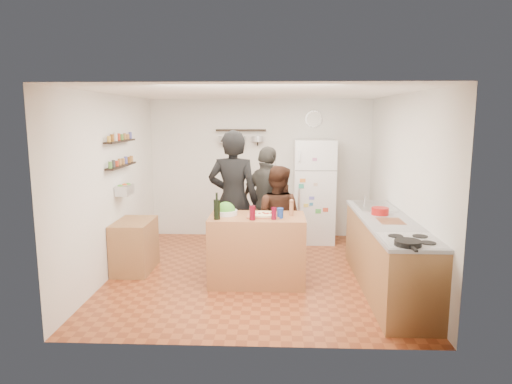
{
  "coord_description": "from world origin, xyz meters",
  "views": [
    {
      "loc": [
        0.26,
        -6.2,
        2.2
      ],
      "look_at": [
        0.0,
        0.1,
        1.15
      ],
      "focal_mm": 32.0,
      "sensor_mm": 36.0,
      "label": 1
    }
  ],
  "objects_px": {
    "skillet": "(408,243)",
    "side_table": "(135,246)",
    "person_left": "(233,200)",
    "counter_run": "(387,256)",
    "person_back": "(268,204)",
    "prep_island": "(257,249)",
    "person_center": "(277,218)",
    "salt_canister": "(280,213)",
    "fridge": "(314,191)",
    "wall_clock": "(314,119)",
    "salad_bowl": "(226,212)",
    "pepper_mill": "(291,209)",
    "wine_bottle": "(217,210)",
    "red_bowl": "(380,211)"
  },
  "relations": [
    {
      "from": "salad_bowl",
      "to": "salt_canister",
      "type": "height_order",
      "value": "salt_canister"
    },
    {
      "from": "person_back",
      "to": "side_table",
      "type": "distance_m",
      "value": 2.06
    },
    {
      "from": "prep_island",
      "to": "pepper_mill",
      "type": "xyz_separation_m",
      "value": [
        0.45,
        0.05,
        0.54
      ]
    },
    {
      "from": "salt_canister",
      "to": "side_table",
      "type": "xyz_separation_m",
      "value": [
        -2.07,
        0.53,
        -0.61
      ]
    },
    {
      "from": "side_table",
      "to": "fridge",
      "type": "bearing_deg",
      "value": 32.38
    },
    {
      "from": "person_back",
      "to": "prep_island",
      "type": "bearing_deg",
      "value": 122.12
    },
    {
      "from": "prep_island",
      "to": "wall_clock",
      "type": "relative_size",
      "value": 4.17
    },
    {
      "from": "pepper_mill",
      "to": "salad_bowl",
      "type": "bearing_deg",
      "value": 180.0
    },
    {
      "from": "prep_island",
      "to": "side_table",
      "type": "bearing_deg",
      "value": 167.08
    },
    {
      "from": "counter_run",
      "to": "skillet",
      "type": "xyz_separation_m",
      "value": [
        -0.1,
        -1.17,
        0.5
      ]
    },
    {
      "from": "prep_island",
      "to": "pepper_mill",
      "type": "height_order",
      "value": "pepper_mill"
    },
    {
      "from": "salad_bowl",
      "to": "person_center",
      "type": "bearing_deg",
      "value": 36.55
    },
    {
      "from": "salad_bowl",
      "to": "pepper_mill",
      "type": "relative_size",
      "value": 1.83
    },
    {
      "from": "person_left",
      "to": "counter_run",
      "type": "relative_size",
      "value": 0.76
    },
    {
      "from": "person_back",
      "to": "skillet",
      "type": "relative_size",
      "value": 6.53
    },
    {
      "from": "salt_canister",
      "to": "skillet",
      "type": "height_order",
      "value": "salt_canister"
    },
    {
      "from": "person_left",
      "to": "salt_canister",
      "type": "bearing_deg",
      "value": 137.79
    },
    {
      "from": "wine_bottle",
      "to": "counter_run",
      "type": "relative_size",
      "value": 0.1
    },
    {
      "from": "prep_island",
      "to": "wall_clock",
      "type": "xyz_separation_m",
      "value": [
        0.92,
        2.44,
        1.69
      ]
    },
    {
      "from": "wine_bottle",
      "to": "counter_run",
      "type": "height_order",
      "value": "wine_bottle"
    },
    {
      "from": "side_table",
      "to": "salad_bowl",
      "type": "bearing_deg",
      "value": -14.77
    },
    {
      "from": "person_left",
      "to": "wall_clock",
      "type": "distance_m",
      "value": 2.51
    },
    {
      "from": "person_left",
      "to": "fridge",
      "type": "relative_size",
      "value": 1.12
    },
    {
      "from": "wine_bottle",
      "to": "wall_clock",
      "type": "height_order",
      "value": "wall_clock"
    },
    {
      "from": "skillet",
      "to": "side_table",
      "type": "xyz_separation_m",
      "value": [
        -3.34,
        1.76,
        -0.58
      ]
    },
    {
      "from": "prep_island",
      "to": "person_center",
      "type": "bearing_deg",
      "value": 64.73
    },
    {
      "from": "wine_bottle",
      "to": "person_left",
      "type": "bearing_deg",
      "value": 81.13
    },
    {
      "from": "pepper_mill",
      "to": "salt_canister",
      "type": "bearing_deg",
      "value": -131.42
    },
    {
      "from": "skillet",
      "to": "fridge",
      "type": "xyz_separation_m",
      "value": [
        -0.65,
        3.47,
        -0.05
      ]
    },
    {
      "from": "skillet",
      "to": "red_bowl",
      "type": "bearing_deg",
      "value": 88.03
    },
    {
      "from": "prep_island",
      "to": "salad_bowl",
      "type": "bearing_deg",
      "value": 173.21
    },
    {
      "from": "prep_island",
      "to": "person_back",
      "type": "relative_size",
      "value": 0.71
    },
    {
      "from": "salad_bowl",
      "to": "skillet",
      "type": "distance_m",
      "value": 2.43
    },
    {
      "from": "person_left",
      "to": "red_bowl",
      "type": "relative_size",
      "value": 8.98
    },
    {
      "from": "salad_bowl",
      "to": "wine_bottle",
      "type": "xyz_separation_m",
      "value": [
        -0.08,
        -0.27,
        0.09
      ]
    },
    {
      "from": "salt_canister",
      "to": "skillet",
      "type": "bearing_deg",
      "value": -44.3
    },
    {
      "from": "person_back",
      "to": "side_table",
      "type": "bearing_deg",
      "value": 57.01
    },
    {
      "from": "wine_bottle",
      "to": "red_bowl",
      "type": "distance_m",
      "value": 2.14
    },
    {
      "from": "person_center",
      "to": "side_table",
      "type": "xyz_separation_m",
      "value": [
        -2.04,
        -0.15,
        -0.39
      ]
    },
    {
      "from": "fridge",
      "to": "skillet",
      "type": "bearing_deg",
      "value": -79.39
    },
    {
      "from": "person_center",
      "to": "wall_clock",
      "type": "bearing_deg",
      "value": -90.76
    },
    {
      "from": "wine_bottle",
      "to": "skillet",
      "type": "xyz_separation_m",
      "value": [
        2.07,
        -1.14,
        -0.09
      ]
    },
    {
      "from": "wine_bottle",
      "to": "fridge",
      "type": "bearing_deg",
      "value": 58.74
    },
    {
      "from": "person_left",
      "to": "fridge",
      "type": "bearing_deg",
      "value": -125.05
    },
    {
      "from": "salad_bowl",
      "to": "pepper_mill",
      "type": "distance_m",
      "value": 0.87
    },
    {
      "from": "person_back",
      "to": "counter_run",
      "type": "xyz_separation_m",
      "value": [
        1.54,
        -1.22,
        -0.43
      ]
    },
    {
      "from": "red_bowl",
      "to": "wall_clock",
      "type": "distance_m",
      "value": 2.72
    },
    {
      "from": "wine_bottle",
      "to": "wall_clock",
      "type": "bearing_deg",
      "value": 62.0
    },
    {
      "from": "salt_canister",
      "to": "counter_run",
      "type": "xyz_separation_m",
      "value": [
        1.37,
        -0.07,
        -0.53
      ]
    },
    {
      "from": "skillet",
      "to": "fridge",
      "type": "relative_size",
      "value": 0.15
    }
  ]
}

